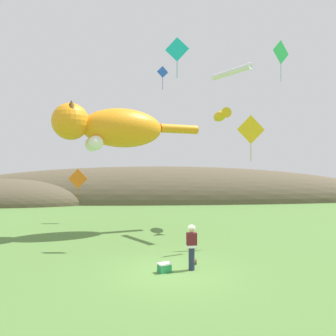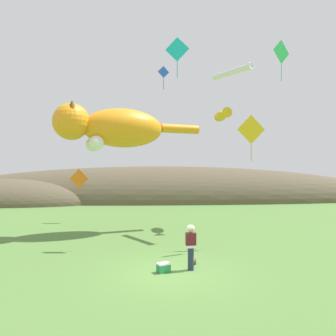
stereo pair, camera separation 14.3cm
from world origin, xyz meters
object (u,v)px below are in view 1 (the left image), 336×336
at_px(kite_giant_cat, 112,128).
at_px(kite_fish_windsock, 221,116).
at_px(festival_attendant, 192,246).
at_px(kite_diamond_teal, 177,50).
at_px(kite_diamond_orange, 78,179).
at_px(kite_diamond_green, 281,53).
at_px(kite_spool, 194,261).
at_px(kite_tube_streamer, 231,72).
at_px(picnic_cooler, 164,268).
at_px(kite_diamond_blue, 163,72).
at_px(kite_diamond_gold, 251,130).

distance_m(kite_giant_cat, kite_fish_windsock, 7.58).
xyz_separation_m(festival_attendant, kite_diamond_teal, (-0.20, 4.79, 9.56)).
relative_size(festival_attendant, kite_diamond_orange, 0.73).
bearing_deg(kite_diamond_teal, festival_attendant, -87.59).
bearing_deg(kite_diamond_green, kite_spool, -147.63).
bearing_deg(kite_tube_streamer, kite_diamond_green, -62.42).
bearing_deg(kite_fish_windsock, kite_diamond_green, -70.02).
bearing_deg(festival_attendant, kite_diamond_teal, 92.41).
relative_size(kite_fish_windsock, kite_diamond_orange, 1.09).
relative_size(kite_spool, picnic_cooler, 0.42).
xyz_separation_m(kite_diamond_teal, kite_diamond_orange, (-6.93, 7.23, -7.25)).
bearing_deg(kite_diamond_teal, kite_diamond_blue, 94.29).
xyz_separation_m(kite_fish_windsock, kite_diamond_orange, (-10.34, 2.52, -4.45)).
distance_m(kite_fish_windsock, kite_diamond_blue, 5.93).
bearing_deg(kite_diamond_green, kite_giant_cat, 157.89).
distance_m(kite_spool, kite_diamond_blue, 15.91).
height_order(picnic_cooler, kite_diamond_blue, kite_diamond_blue).
xyz_separation_m(kite_diamond_gold, kite_diamond_green, (1.59, -0.07, 4.08)).
bearing_deg(kite_giant_cat, festival_attendant, -62.21).
relative_size(kite_diamond_blue, kite_diamond_teal, 0.81).
relative_size(picnic_cooler, kite_diamond_gold, 0.24).
xyz_separation_m(kite_spool, kite_diamond_green, (5.01, 3.17, 10.04)).
xyz_separation_m(festival_attendant, kite_tube_streamer, (3.42, 7.41, 9.17)).
xyz_separation_m(picnic_cooler, kite_diamond_blue, (0.35, 12.20, 11.21)).
bearing_deg(kite_diamond_blue, kite_diamond_green, -53.34).
relative_size(kite_giant_cat, kite_tube_streamer, 3.27).
bearing_deg(picnic_cooler, kite_diamond_gold, 41.96).
bearing_deg(kite_diamond_green, kite_diamond_gold, 177.51).
xyz_separation_m(kite_diamond_teal, kite_diamond_green, (5.43, -0.83, -0.36)).
bearing_deg(kite_diamond_blue, kite_diamond_gold, -61.15).
bearing_deg(kite_giant_cat, kite_spool, -58.30).
height_order(kite_spool, kite_diamond_green, kite_diamond_green).
height_order(kite_tube_streamer, kite_diamond_green, kite_diamond_green).
distance_m(kite_tube_streamer, kite_diamond_green, 3.90).
bearing_deg(kite_giant_cat, kite_diamond_blue, 51.79).
bearing_deg(kite_diamond_teal, kite_diamond_green, -8.73).
relative_size(kite_tube_streamer, kite_diamond_green, 1.29).
distance_m(kite_diamond_teal, kite_diamond_orange, 12.36).
relative_size(kite_fish_windsock, kite_diamond_blue, 1.45).
xyz_separation_m(kite_giant_cat, kite_tube_streamer, (7.50, -0.32, 3.52)).
distance_m(picnic_cooler, kite_diamond_orange, 14.00).
distance_m(festival_attendant, kite_diamond_blue, 15.90).
xyz_separation_m(kite_diamond_blue, kite_diamond_green, (5.96, -8.01, -1.23)).
relative_size(kite_diamond_teal, kite_diamond_orange, 0.92).
bearing_deg(kite_giant_cat, kite_diamond_green, -22.11).
bearing_deg(kite_fish_windsock, kite_diamond_orange, 166.29).
xyz_separation_m(picnic_cooler, kite_tube_streamer, (4.51, 7.64, 9.94)).
xyz_separation_m(kite_tube_streamer, kite_diamond_gold, (0.22, -3.38, -4.04)).
height_order(kite_spool, kite_tube_streamer, kite_tube_streamer).
distance_m(picnic_cooler, kite_tube_streamer, 13.32).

